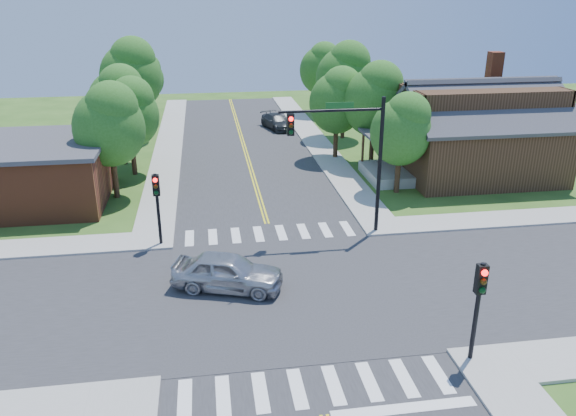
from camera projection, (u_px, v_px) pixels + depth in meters
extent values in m
plane|color=#2E561A|center=(287.00, 293.00, 23.95)|extent=(100.00, 100.00, 0.00)
cube|color=#2D2D30|center=(287.00, 292.00, 23.95)|extent=(10.00, 90.00, 0.04)
cube|color=#2D2D30|center=(287.00, 292.00, 23.94)|extent=(90.00, 10.00, 0.04)
cube|color=#2D2D30|center=(287.00, 293.00, 23.95)|extent=(10.20, 10.20, 0.06)
cube|color=#9E9B93|center=(314.00, 140.00, 47.79)|extent=(2.20, 40.00, 0.14)
cube|color=#9E9B93|center=(169.00, 145.00, 46.09)|extent=(2.20, 40.00, 0.14)
cube|color=white|center=(190.00, 238.00, 29.06)|extent=(0.45, 2.00, 0.01)
cube|color=white|center=(213.00, 237.00, 29.23)|extent=(0.45, 2.00, 0.01)
cube|color=white|center=(236.00, 235.00, 29.39)|extent=(0.45, 2.00, 0.01)
cube|color=white|center=(259.00, 234.00, 29.56)|extent=(0.45, 2.00, 0.01)
cube|color=white|center=(281.00, 232.00, 29.73)|extent=(0.45, 2.00, 0.01)
cube|color=white|center=(303.00, 231.00, 29.89)|extent=(0.45, 2.00, 0.01)
cube|color=white|center=(325.00, 230.00, 30.06)|extent=(0.45, 2.00, 0.01)
cube|color=white|center=(347.00, 228.00, 30.23)|extent=(0.45, 2.00, 0.01)
cube|color=white|center=(185.00, 400.00, 17.65)|extent=(0.45, 2.00, 0.01)
cube|color=white|center=(223.00, 396.00, 17.81)|extent=(0.45, 2.00, 0.01)
cube|color=white|center=(261.00, 392.00, 17.98)|extent=(0.45, 2.00, 0.01)
cube|color=white|center=(297.00, 388.00, 18.15)|extent=(0.45, 2.00, 0.01)
cube|color=white|center=(334.00, 385.00, 18.32)|extent=(0.45, 2.00, 0.01)
cube|color=white|center=(369.00, 381.00, 18.48)|extent=(0.45, 2.00, 0.01)
cube|color=white|center=(404.00, 378.00, 18.65)|extent=(0.45, 2.00, 0.01)
cube|color=white|center=(438.00, 374.00, 18.82)|extent=(0.45, 2.00, 0.01)
cube|color=yellow|center=(241.00, 139.00, 48.08)|extent=(0.10, 37.50, 0.01)
cube|color=yellow|center=(243.00, 139.00, 48.11)|extent=(0.10, 37.50, 0.01)
cube|color=white|center=(404.00, 409.00, 17.31)|extent=(4.60, 0.45, 0.09)
cylinder|color=black|center=(380.00, 168.00, 28.57)|extent=(0.20, 0.20, 7.20)
cylinder|color=black|center=(331.00, 111.00, 27.11)|extent=(5.20, 0.14, 0.14)
cube|color=#19591E|center=(340.00, 105.00, 27.03)|extent=(1.40, 0.04, 0.30)
cube|color=black|center=(291.00, 125.00, 27.06)|extent=(0.34, 0.28, 1.05)
sphere|color=#FF0C0C|center=(291.00, 119.00, 26.79)|extent=(0.22, 0.22, 0.22)
sphere|color=#3F2605|center=(291.00, 126.00, 26.91)|extent=(0.22, 0.22, 0.22)
sphere|color=#05330F|center=(291.00, 132.00, 27.02)|extent=(0.22, 0.22, 0.22)
cylinder|color=black|center=(476.00, 314.00, 18.89)|extent=(0.16, 0.16, 3.80)
cube|color=black|center=(481.00, 279.00, 18.40)|extent=(0.34, 0.28, 1.05)
sphere|color=#FF0C0C|center=(485.00, 273.00, 18.13)|extent=(0.22, 0.22, 0.22)
sphere|color=#3F2605|center=(484.00, 282.00, 18.25)|extent=(0.22, 0.22, 0.22)
sphere|color=#05330F|center=(482.00, 290.00, 18.36)|extent=(0.22, 0.22, 0.22)
cylinder|color=black|center=(158.00, 211.00, 27.63)|extent=(0.16, 0.16, 3.80)
cube|color=black|center=(156.00, 185.00, 27.15)|extent=(0.34, 0.28, 1.05)
sphere|color=#FF0C0C|center=(155.00, 180.00, 26.88)|extent=(0.22, 0.22, 0.22)
sphere|color=#3F2605|center=(156.00, 186.00, 26.99)|extent=(0.22, 0.22, 0.22)
sphere|color=#05330F|center=(156.00, 193.00, 27.11)|extent=(0.22, 0.22, 0.22)
cube|color=#331F11|center=(476.00, 147.00, 38.41)|extent=(10.00, 8.00, 4.00)
cube|color=#9E9B93|center=(386.00, 174.00, 38.13)|extent=(2.60, 4.50, 0.70)
cylinder|color=#331F11|center=(380.00, 165.00, 35.68)|extent=(0.18, 0.18, 2.50)
cylinder|color=#331F11|center=(363.00, 149.00, 39.36)|extent=(0.18, 0.18, 2.50)
cube|color=#38383D|center=(388.00, 136.00, 37.18)|extent=(2.80, 4.80, 0.18)
cube|color=brown|center=(488.00, 113.00, 41.41)|extent=(0.90, 0.90, 7.11)
cube|color=brown|center=(20.00, 174.00, 33.48)|extent=(10.00, 8.00, 3.50)
cube|color=#38383D|center=(14.00, 144.00, 32.81)|extent=(10.40, 8.40, 0.25)
cylinder|color=#382314|center=(398.00, 174.00, 35.31)|extent=(0.34, 0.34, 2.38)
ellipsoid|color=#295D1B|center=(401.00, 132.00, 34.32)|extent=(3.76, 3.58, 4.14)
sphere|color=#295D1B|center=(408.00, 115.00, 33.76)|extent=(2.76, 2.76, 2.76)
cylinder|color=#382314|center=(372.00, 146.00, 40.90)|extent=(0.34, 0.34, 2.81)
ellipsoid|color=#295D1B|center=(374.00, 102.00, 39.74)|extent=(4.43, 4.21, 4.87)
sphere|color=#295D1B|center=(380.00, 84.00, 39.11)|extent=(3.25, 3.25, 3.25)
cylinder|color=#382314|center=(343.00, 120.00, 48.19)|extent=(0.34, 0.34, 3.06)
ellipsoid|color=#295D1B|center=(344.00, 79.00, 46.92)|extent=(4.83, 4.59, 5.32)
sphere|color=#295D1B|center=(349.00, 62.00, 46.25)|extent=(3.54, 3.54, 3.54)
cylinder|color=#382314|center=(320.00, 101.00, 57.31)|extent=(0.34, 0.34, 2.71)
ellipsoid|color=#295D1B|center=(321.00, 71.00, 56.19)|extent=(4.28, 4.06, 4.70)
sphere|color=#295D1B|center=(324.00, 58.00, 55.58)|extent=(3.14, 3.14, 3.14)
cylinder|color=#382314|center=(115.00, 177.00, 34.40)|extent=(0.34, 0.34, 2.68)
ellipsoid|color=#295D1B|center=(109.00, 128.00, 33.30)|extent=(4.23, 4.02, 4.66)
sphere|color=#295D1B|center=(112.00, 107.00, 32.69)|extent=(3.10, 3.10, 3.10)
cylinder|color=#382314|center=(123.00, 146.00, 40.99)|extent=(0.34, 0.34, 2.72)
ellipsoid|color=#295D1B|center=(119.00, 104.00, 39.86)|extent=(4.29, 4.07, 4.72)
sphere|color=#295D1B|center=(121.00, 86.00, 39.25)|extent=(3.14, 3.14, 3.14)
cylinder|color=#382314|center=(135.00, 121.00, 47.57)|extent=(0.34, 0.34, 3.20)
ellipsoid|color=#295D1B|center=(131.00, 78.00, 46.25)|extent=(5.05, 4.80, 5.56)
sphere|color=#295D1B|center=(133.00, 59.00, 45.55)|extent=(3.71, 3.71, 3.71)
cylinder|color=#382314|center=(147.00, 106.00, 55.96)|extent=(0.34, 0.34, 2.34)
ellipsoid|color=#295D1B|center=(145.00, 79.00, 55.00)|extent=(3.69, 3.50, 4.06)
sphere|color=#295D1B|center=(147.00, 68.00, 54.45)|extent=(2.70, 2.70, 2.70)
cylinder|color=#382314|center=(336.00, 142.00, 42.34)|extent=(0.34, 0.34, 2.59)
ellipsoid|color=#295D1B|center=(337.00, 103.00, 41.26)|extent=(4.09, 3.89, 4.50)
sphere|color=#295D1B|center=(342.00, 87.00, 40.67)|extent=(3.00, 3.00, 3.00)
cylinder|color=#382314|center=(133.00, 157.00, 38.73)|extent=(0.34, 0.34, 2.54)
ellipsoid|color=#295D1B|center=(129.00, 116.00, 37.68)|extent=(4.00, 3.80, 4.40)
sphere|color=#295D1B|center=(132.00, 98.00, 37.10)|extent=(2.94, 2.94, 2.94)
imported|color=#B4B5BB|center=(228.00, 272.00, 23.93)|extent=(4.73, 5.88, 1.62)
imported|color=#2B2E30|center=(277.00, 122.00, 51.47)|extent=(4.26, 5.50, 1.31)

